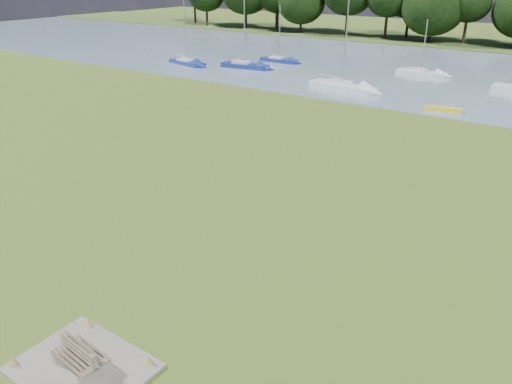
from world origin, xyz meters
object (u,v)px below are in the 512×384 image
Objects in this scene: kayak at (443,109)px; sailboat_8 at (420,71)px; sailboat_4 at (244,64)px; sailboat_5 at (342,84)px; sailboat_6 at (187,61)px; bench_pair at (81,357)px; sailboat_7 at (279,59)px.

kayak is 0.51× the size of sailboat_8.
sailboat_5 is (15.47, -3.77, -0.06)m from sailboat_4.
sailboat_6 is at bearing -174.77° from sailboat_5.
sailboat_5 reaches higher than bench_pair.
sailboat_8 is (18.51, 2.30, -0.02)m from sailboat_7.
bench_pair is 38.25m from kayak.
sailboat_4 reaches higher than bench_pair.
sailboat_6 is 1.10× the size of sailboat_7.
sailboat_4 is 8.06m from sailboat_6.
sailboat_6 reaches higher than sailboat_7.
sailboat_8 is (19.73, 8.51, -0.12)m from sailboat_4.
sailboat_7 is 18.65m from sailboat_8.
sailboat_6 is (-34.56, 4.55, 0.26)m from kayak.
kayak is 34.86m from sailboat_6.
bench_pair is at bearing -65.17° from sailboat_7.
bench_pair is at bearing -66.76° from sailboat_4.
kayak is at bearing 94.53° from bench_pair.
sailboat_4 is 1.15× the size of sailboat_6.
sailboat_6 is 29.50m from sailboat_8.
bench_pair is 54.82m from sailboat_6.
sailboat_6 is 1.28× the size of sailboat_8.
sailboat_8 is at bearing 5.66° from sailboat_7.
kayak is 16.87m from sailboat_8.
bench_pair is 52.26m from sailboat_4.
sailboat_4 is at bearing -153.71° from sailboat_8.
sailboat_8 is at bearing 102.20° from bench_pair.
sailboat_8 is at bearing 79.86° from sailboat_5.
kayak is 27.67m from sailboat_4.
kayak is 0.36× the size of sailboat_5.
sailboat_5 is at bearing 109.96° from bench_pair.
bench_pair is at bearing -66.03° from sailboat_5.
sailboat_4 is (-26.50, 45.04, 0.08)m from bench_pair.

